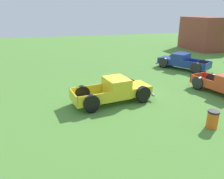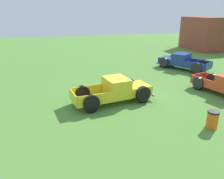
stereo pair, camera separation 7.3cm
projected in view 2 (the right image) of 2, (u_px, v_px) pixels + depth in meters
ground_plane at (122, 98)px, 15.16m from camera, size 80.00×80.00×0.00m
pickup_truck_foreground at (117, 90)px, 14.32m from camera, size 2.75×5.56×1.63m
pickup_truck_behind_right at (180, 61)px, 22.50m from camera, size 5.46×4.25×1.61m
trash_can at (212, 119)px, 11.14m from camera, size 0.59×0.59×0.95m
brick_pavilion at (206, 33)px, 33.28m from camera, size 6.70×4.83×4.79m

